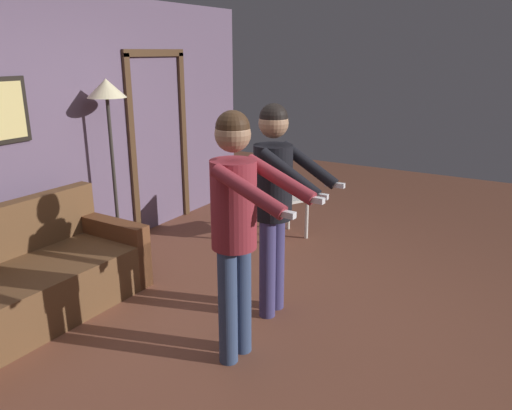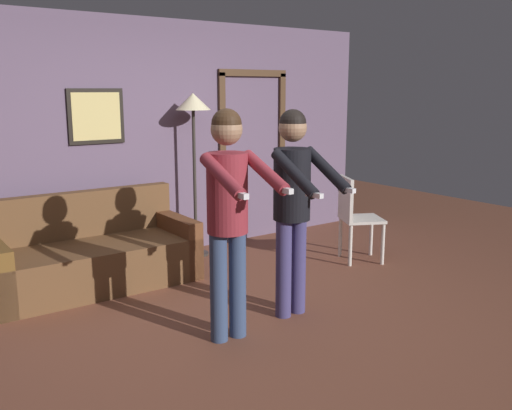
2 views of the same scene
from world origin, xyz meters
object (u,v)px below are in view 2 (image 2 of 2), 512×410
Objects in this scene: torchiere_lamp at (193,117)px; person_standing_right at (293,194)px; person_standing_left at (229,203)px; couch at (92,258)px; dining_chair_distant at (354,214)px.

torchiere_lamp is 1.06× the size of person_standing_right.
person_standing_left is (-0.92, -2.09, -0.51)m from torchiere_lamp.
person_standing_right is at bearing -96.78° from torchiere_lamp.
person_standing_left is at bearing -77.20° from couch.
torchiere_lamp reaches higher than couch.
torchiere_lamp is at bearing 83.22° from person_standing_right.
couch is 2.05× the size of dining_chair_distant.
torchiere_lamp is 1.05× the size of person_standing_left.
person_standing_left is at bearing -158.23° from dining_chair_distant.
torchiere_lamp reaches higher than dining_chair_distant.
person_standing_left is 2.42m from dining_chair_distant.
dining_chair_distant is at bearing -43.44° from torchiere_lamp.
torchiere_lamp is 2.04m from dining_chair_distant.
person_standing_right is at bearing 7.69° from person_standing_left.
couch is 1.97m from person_standing_left.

